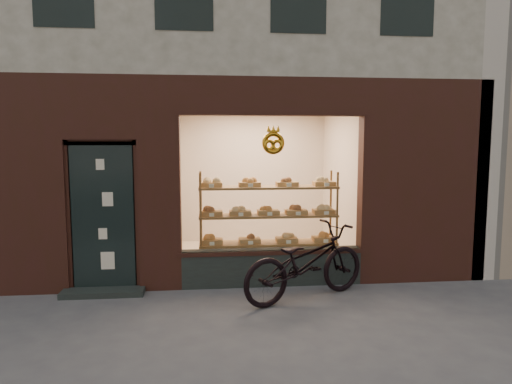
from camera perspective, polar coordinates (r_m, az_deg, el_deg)
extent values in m
plane|color=#48494C|center=(5.09, 0.14, -18.94)|extent=(90.00, 90.00, 0.00)
cube|color=#262F2C|center=(7.03, 1.98, -9.35)|extent=(2.70, 0.25, 0.55)
cube|color=black|center=(6.89, -18.56, -2.96)|extent=(0.90, 0.04, 2.15)
cube|color=#262F2C|center=(6.98, -18.54, -11.79)|extent=(1.15, 0.35, 0.08)
torus|color=orange|center=(6.66, 2.17, 6.13)|extent=(0.33, 0.07, 0.33)
cube|color=brown|center=(7.49, 1.52, -10.13)|extent=(2.20, 0.45, 0.04)
cube|color=brown|center=(7.37, 1.53, -6.40)|extent=(2.20, 0.45, 0.03)
cube|color=brown|center=(7.28, 1.54, -2.94)|extent=(2.20, 0.45, 0.04)
cube|color=brown|center=(7.22, 1.55, 0.58)|extent=(2.20, 0.45, 0.04)
cylinder|color=brown|center=(7.06, -6.93, -4.52)|extent=(0.04, 0.04, 1.70)
cylinder|color=brown|center=(7.34, 10.08, -4.16)|extent=(0.04, 0.04, 1.70)
cylinder|color=brown|center=(7.44, -6.88, -3.96)|extent=(0.04, 0.04, 1.70)
cylinder|color=brown|center=(7.70, 9.28, -3.64)|extent=(0.04, 0.04, 1.70)
cube|color=olive|center=(7.30, -5.53, -6.13)|extent=(0.34, 0.24, 0.07)
sphere|color=#B77321|center=(7.28, -5.54, -5.48)|extent=(0.11, 0.11, 0.11)
cube|color=#ECEECE|center=(7.12, -5.52, -6.45)|extent=(0.07, 0.01, 0.05)
cube|color=olive|center=(7.32, -0.81, -6.05)|extent=(0.34, 0.24, 0.07)
sphere|color=brown|center=(7.31, -0.81, -5.40)|extent=(0.11, 0.11, 0.11)
cube|color=#ECEECE|center=(7.14, -0.67, -6.37)|extent=(0.08, 0.01, 0.05)
cube|color=olive|center=(7.40, 3.85, -5.94)|extent=(0.34, 0.24, 0.07)
sphere|color=#E1CA80|center=(7.38, 3.85, -5.29)|extent=(0.11, 0.11, 0.11)
cube|color=#ECEECE|center=(7.22, 4.10, -6.25)|extent=(0.07, 0.01, 0.05)
cube|color=olive|center=(7.52, 8.38, -5.79)|extent=(0.34, 0.24, 0.07)
sphere|color=#B77321|center=(7.51, 8.39, -5.15)|extent=(0.11, 0.11, 0.11)
cube|color=#ECEECE|center=(7.35, 8.74, -6.09)|extent=(0.08, 0.01, 0.05)
cube|color=olive|center=(7.21, -5.57, -2.64)|extent=(0.34, 0.24, 0.07)
sphere|color=brown|center=(7.20, -5.58, -1.97)|extent=(0.11, 0.11, 0.11)
cube|color=#ECEECE|center=(7.03, -5.56, -2.87)|extent=(0.07, 0.01, 0.06)
cube|color=olive|center=(7.23, -2.00, -2.59)|extent=(0.34, 0.24, 0.07)
sphere|color=#E1CA80|center=(7.22, -2.00, -1.92)|extent=(0.11, 0.11, 0.11)
cube|color=#ECEECE|center=(7.05, -1.89, -2.82)|extent=(0.07, 0.01, 0.06)
cube|color=olive|center=(7.27, 1.54, -2.54)|extent=(0.34, 0.24, 0.07)
sphere|color=#B77321|center=(7.26, 1.55, -1.87)|extent=(0.11, 0.11, 0.11)
cube|color=#ECEECE|center=(7.09, 1.74, -2.76)|extent=(0.07, 0.01, 0.06)
cube|color=olive|center=(7.35, 5.03, -2.47)|extent=(0.34, 0.24, 0.07)
sphere|color=brown|center=(7.33, 5.04, -1.81)|extent=(0.11, 0.11, 0.11)
cube|color=#ECEECE|center=(7.17, 5.31, -2.69)|extent=(0.07, 0.01, 0.06)
cube|color=olive|center=(7.44, 8.44, -2.40)|extent=(0.34, 0.24, 0.07)
sphere|color=#E1CA80|center=(7.43, 8.45, -1.75)|extent=(0.11, 0.11, 0.11)
cube|color=#ECEECE|center=(7.27, 8.80, -2.62)|extent=(0.08, 0.01, 0.06)
cube|color=olive|center=(7.16, -5.61, 0.92)|extent=(0.34, 0.24, 0.07)
sphere|color=#E1CA80|center=(7.15, -5.62, 1.60)|extent=(0.11, 0.11, 0.11)
cube|color=#ECEECE|center=(6.97, -5.60, 0.78)|extent=(0.07, 0.01, 0.06)
cube|color=olive|center=(7.19, -0.82, 0.97)|extent=(0.34, 0.24, 0.07)
sphere|color=#B77321|center=(7.18, -0.82, 1.65)|extent=(0.11, 0.11, 0.11)
cube|color=#ECEECE|center=(7.00, -0.68, 0.83)|extent=(0.08, 0.01, 0.06)
cube|color=olive|center=(7.26, 3.90, 1.02)|extent=(0.34, 0.24, 0.07)
sphere|color=brown|center=(7.26, 3.91, 1.69)|extent=(0.11, 0.11, 0.11)
cube|color=#ECEECE|center=(7.08, 4.16, 0.88)|extent=(0.07, 0.01, 0.06)
cube|color=olive|center=(7.39, 8.49, 1.05)|extent=(0.34, 0.24, 0.07)
sphere|color=#E1CA80|center=(7.38, 8.50, 1.71)|extent=(0.11, 0.11, 0.11)
cube|color=#ECEECE|center=(7.21, 8.86, 0.92)|extent=(0.08, 0.01, 0.06)
imported|color=black|center=(6.39, 6.20, -8.73)|extent=(2.08, 1.45, 1.03)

